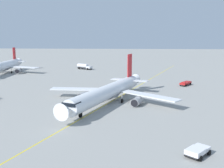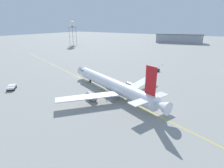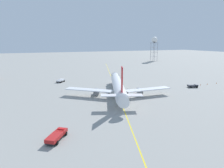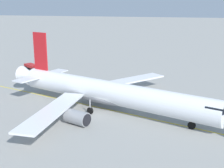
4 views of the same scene
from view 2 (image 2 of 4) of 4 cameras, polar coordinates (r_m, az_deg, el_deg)
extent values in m
plane|color=gray|center=(56.56, 1.68, -2.78)|extent=(600.00, 600.00, 0.00)
cylinder|color=white|center=(54.97, -0.16, -0.09)|extent=(15.98, 34.59, 3.67)
cone|color=white|center=(70.58, -9.25, 4.01)|extent=(4.32, 4.04, 3.49)
cone|color=white|center=(41.94, 15.56, -6.72)|extent=(4.33, 4.84, 3.12)
cube|color=black|center=(68.47, -8.44, 4.31)|extent=(3.77, 3.35, 0.70)
ellipsoid|color=gray|center=(53.97, 0.94, -1.61)|extent=(7.61, 13.15, 2.02)
cube|color=red|center=(42.26, 12.36, 1.02)|extent=(1.35, 3.08, 6.88)
cube|color=white|center=(41.64, 8.86, -5.75)|extent=(5.70, 4.24, 0.20)
cube|color=white|center=(46.19, 14.71, -3.61)|extent=(5.70, 4.24, 0.20)
cube|color=white|center=(47.83, -7.90, -4.12)|extent=(14.80, 13.15, 0.28)
cube|color=white|center=(59.30, 9.51, 0.43)|extent=(16.61, 3.70, 0.28)
cylinder|color=gray|center=(51.29, -6.63, -3.99)|extent=(3.18, 4.01, 2.08)
cylinder|color=black|center=(52.76, -7.60, -3.36)|extent=(1.71, 0.76, 1.77)
cylinder|color=gray|center=(59.65, 6.19, -0.61)|extent=(3.18, 4.01, 2.08)
cylinder|color=black|center=(60.91, 5.06, -0.15)|extent=(1.71, 0.76, 1.77)
cylinder|color=#9EA0A5|center=(66.34, -7.02, 1.76)|extent=(0.20, 0.20, 1.80)
cylinder|color=black|center=(66.62, -6.98, 1.02)|extent=(0.67, 1.14, 1.10)
cylinder|color=#9EA0A5|center=(52.42, -1.89, -2.89)|extent=(0.20, 0.20, 1.80)
cylinder|color=black|center=(52.76, -1.88, -3.79)|extent=(0.67, 1.14, 1.10)
cylinder|color=#9EA0A5|center=(56.04, 3.59, -1.43)|extent=(0.20, 0.20, 1.80)
cylinder|color=black|center=(56.36, 3.57, -2.28)|extent=(0.67, 1.14, 1.10)
cube|color=#232326|center=(83.00, 13.78, 4.14)|extent=(4.27, 2.64, 0.20)
cube|color=#2D333D|center=(83.99, 14.38, 4.58)|extent=(1.67, 2.11, 0.70)
cube|color=black|center=(84.36, 14.59, 4.70)|extent=(0.52, 1.50, 0.39)
cube|color=#2D333D|center=(82.35, 13.51, 4.33)|extent=(3.01, 2.51, 0.60)
cylinder|color=black|center=(84.64, 13.85, 4.35)|extent=(0.69, 0.45, 0.64)
cylinder|color=black|center=(83.62, 14.85, 4.09)|extent=(0.69, 0.45, 0.64)
cylinder|color=black|center=(82.56, 12.73, 4.07)|extent=(0.69, 0.45, 0.64)
cylinder|color=black|center=(81.50, 13.75, 3.80)|extent=(0.69, 0.45, 0.64)
cube|color=#232326|center=(67.84, -29.57, -1.13)|extent=(4.03, 4.27, 0.20)
cube|color=white|center=(66.42, -29.88, -1.23)|extent=(2.42, 2.32, 0.55)
cube|color=black|center=(65.92, -29.99, -1.31)|extent=(1.42, 1.23, 0.31)
cube|color=white|center=(68.36, -29.51, -0.58)|extent=(3.35, 3.40, 0.70)
cylinder|color=black|center=(66.30, -28.92, -1.54)|extent=(0.73, 0.79, 0.80)
cylinder|color=black|center=(66.84, -30.70, -1.69)|extent=(0.73, 0.79, 0.80)
cylinder|color=black|center=(68.81, -28.47, -0.77)|extent=(0.73, 0.79, 0.80)
cylinder|color=black|center=(69.34, -30.19, -0.92)|extent=(0.73, 0.79, 0.80)
cylinder|color=slate|center=(184.61, -12.47, 14.76)|extent=(0.24, 0.24, 16.94)
cylinder|color=slate|center=(181.44, -13.52, 14.62)|extent=(0.24, 0.24, 16.94)
cylinder|color=slate|center=(178.16, -12.47, 14.62)|extent=(0.24, 0.24, 16.94)
cylinder|color=slate|center=(181.39, -11.42, 14.76)|extent=(0.24, 0.24, 16.94)
cube|color=slate|center=(181.73, -12.37, 13.36)|extent=(4.78, 4.78, 0.16)
cube|color=slate|center=(181.38, -12.47, 14.69)|extent=(4.78, 4.78, 0.16)
cube|color=slate|center=(181.14, -12.57, 16.02)|extent=(4.78, 4.78, 0.16)
cube|color=slate|center=(180.99, -12.67, 17.41)|extent=(5.38, 5.38, 0.30)
sphere|color=white|center=(180.95, -12.74, 18.32)|extent=(5.48, 5.48, 5.48)
cube|color=#999EA8|center=(215.33, 20.68, 13.54)|extent=(25.78, 49.74, 9.21)
cube|color=#4C515B|center=(215.02, 20.84, 14.82)|extent=(27.19, 51.16, 0.50)
cube|color=yellow|center=(57.82, -1.68, -2.27)|extent=(64.53, 188.25, 0.01)
cone|color=orange|center=(89.43, 14.04, 5.08)|extent=(0.36, 0.36, 0.55)
cylinder|color=white|center=(89.43, 14.04, 5.10)|extent=(0.22, 0.22, 0.06)
cone|color=orange|center=(92.98, 14.88, 5.54)|extent=(0.36, 0.36, 0.55)
cylinder|color=white|center=(92.97, 14.88, 5.55)|extent=(0.22, 0.22, 0.06)
cone|color=orange|center=(98.11, 15.98, 6.13)|extent=(0.36, 0.36, 0.55)
cylinder|color=white|center=(98.10, 15.98, 6.14)|extent=(0.22, 0.22, 0.06)
camera|label=1|loc=(102.30, -36.10, 13.33)|focal=42.63mm
camera|label=3|loc=(38.00, 99.82, -7.53)|focal=32.43mm
camera|label=4|loc=(97.65, 9.75, 16.59)|focal=49.34mm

